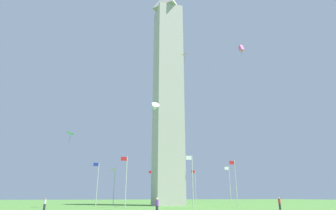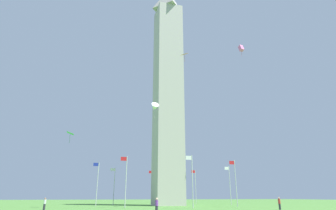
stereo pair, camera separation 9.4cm
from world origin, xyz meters
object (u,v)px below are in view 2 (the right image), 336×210
flagpole_e (192,178)px  person_white_shirt (45,204)px  flagpole_w (152,185)px  person_purple_shirt (157,206)px  flagpole_nw (114,184)px  kite_green_diamond (70,134)px  kite_pink_box (241,48)px  person_red_shirt (279,203)px  kite_white_delta (155,107)px  flagpole_ne (126,179)px  flagpole_se (235,181)px  obelisk_monument (168,84)px  flagpole_n (97,182)px  kite_orange_diamond (185,55)px  flagpole_sw (195,185)px  flagpole_s (230,183)px

flagpole_e → person_white_shirt: flagpole_e is taller
flagpole_w → person_purple_shirt: size_ratio=5.08×
flagpole_nw → kite_green_diamond: 21.08m
flagpole_w → flagpole_nw: 10.96m
flagpole_e → kite_pink_box: kite_pink_box is taller
person_red_shirt → kite_white_delta: size_ratio=0.74×
flagpole_ne → flagpole_e: (-10.12, 4.19, 0.00)m
person_white_shirt → kite_green_diamond: bearing=33.1°
flagpole_se → kite_green_diamond: kite_green_diamond is taller
obelisk_monument → kite_white_delta: 26.18m
person_purple_shirt → kite_pink_box: size_ratio=0.57×
flagpole_n → flagpole_e: (-14.31, 14.31, 0.00)m
kite_pink_box → flagpole_ne: bearing=-3.2°
kite_green_diamond → kite_orange_diamond: 25.56m
flagpole_se → kite_orange_diamond: size_ratio=4.21×
flagpole_sw → kite_green_diamond: 35.30m
kite_green_diamond → kite_white_delta: kite_white_delta is taller
flagpole_w → person_purple_shirt: flagpole_w is taller
flagpole_ne → flagpole_w: same height
person_purple_shirt → kite_orange_diamond: 31.58m
flagpole_ne → flagpole_sw: 28.63m
flagpole_s → flagpole_w: 20.24m
flagpole_ne → flagpole_sw: same height
flagpole_se → kite_orange_diamond: bearing=14.7°
flagpole_e → flagpole_w: size_ratio=1.00×
flagpole_ne → kite_green_diamond: bearing=-18.3°
flagpole_w → person_purple_shirt: bearing=77.8°
flagpole_w → kite_orange_diamond: size_ratio=4.21×
person_white_shirt → person_purple_shirt: bearing=-88.7°
person_purple_shirt → kite_white_delta: size_ratio=0.72×
flagpole_ne → person_white_shirt: size_ratio=5.16×
flagpole_s → person_white_shirt: (35.85, 14.61, -3.73)m
person_white_shirt → person_red_shirt: 32.46m
flagpole_e → person_red_shirt: 13.24m
flagpole_e → flagpole_w: 28.63m
flagpole_e → kite_pink_box: size_ratio=2.90×
flagpole_se → kite_green_diamond: 31.07m
obelisk_monument → flagpole_s: size_ratio=6.49×
flagpole_sw → flagpole_w: (10.12, -4.19, 0.00)m
person_purple_shirt → kite_orange_diamond: (-8.62, -14.16, 26.88)m
obelisk_monument → kite_green_diamond: size_ratio=27.31×
person_red_shirt → flagpole_e: bearing=21.9°
flagpole_nw → person_white_shirt: 27.49m
obelisk_monument → kite_pink_box: 18.11m
person_white_shirt → kite_orange_diamond: size_ratio=0.82×
flagpole_n → kite_green_diamond: (5.49, 6.93, 7.74)m
flagpole_se → flagpole_nw: (20.24, -20.24, 0.00)m
person_white_shirt → kite_orange_diamond: bearing=-39.5°
flagpole_ne → flagpole_sw: (-20.24, -20.24, 0.00)m
flagpole_w → kite_green_diamond: size_ratio=4.21×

